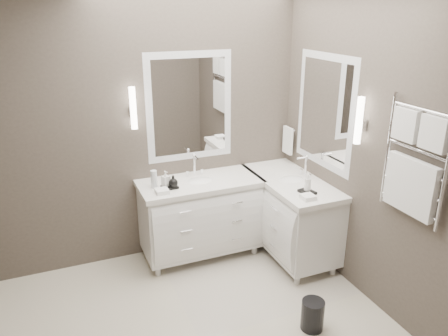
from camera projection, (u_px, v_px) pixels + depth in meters
name	position (u px, v px, depth m)	size (l,w,h in m)	color
wall_back	(146.00, 130.00, 4.31)	(3.20, 0.01, 2.70)	#4B433C
wall_front	(323.00, 320.00, 1.70)	(3.20, 0.01, 2.70)	#4B433C
wall_right	(381.00, 155.00, 3.58)	(0.01, 3.00, 2.70)	#4B433C
vanity_back	(201.00, 213.00, 4.53)	(1.24, 0.59, 0.97)	white
vanity_right	(290.00, 212.00, 4.56)	(0.59, 1.24, 0.97)	white
mirror_back	(190.00, 107.00, 4.39)	(0.90, 0.02, 1.10)	white
mirror_right	(325.00, 111.00, 4.20)	(0.02, 0.90, 1.10)	white
sconce_back	(133.00, 109.00, 4.11)	(0.06, 0.06, 0.40)	white
sconce_right	(359.00, 121.00, 3.66)	(0.06, 0.06, 0.40)	white
towel_bar_corner	(288.00, 140.00, 4.82)	(0.03, 0.22, 0.30)	white
towel_ladder	(414.00, 167.00, 3.20)	(0.06, 0.58, 0.90)	white
waste_bin	(312.00, 315.00, 3.57)	(0.19, 0.19, 0.26)	black
amenity_tray_back	(170.00, 187.00, 4.22)	(0.15, 0.11, 0.02)	black
amenity_tray_right	(307.00, 192.00, 4.10)	(0.11, 0.15, 0.02)	black
water_bottle	(154.00, 179.00, 4.20)	(0.06, 0.06, 0.18)	silver
soap_bottle_a	(166.00, 178.00, 4.19)	(0.07, 0.07, 0.15)	white
soap_bottle_b	(173.00, 181.00, 4.18)	(0.09, 0.09, 0.11)	black
soap_bottle_c	(308.00, 182.00, 4.07)	(0.07, 0.07, 0.17)	white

